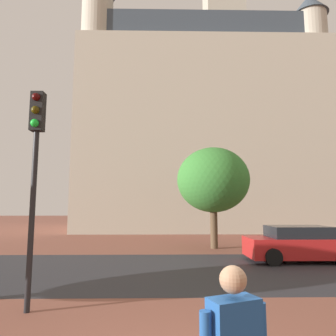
% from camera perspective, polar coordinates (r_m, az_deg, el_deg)
% --- Properties ---
extents(ground_plane, '(120.00, 120.00, 0.00)m').
position_cam_1_polar(ground_plane, '(13.56, -0.63, -16.54)').
color(ground_plane, brown).
extents(street_asphalt_strip, '(120.00, 6.66, 0.00)m').
position_cam_1_polar(street_asphalt_strip, '(11.22, -0.53, -18.50)').
color(street_asphalt_strip, '#2D2D33').
rests_on(street_asphalt_strip, ground_plane).
extents(landmark_building, '(22.75, 14.11, 34.81)m').
position_cam_1_polar(landmark_building, '(32.33, 6.19, 7.33)').
color(landmark_building, '#B2A893').
rests_on(landmark_building, ground_plane).
extents(car_red, '(4.14, 2.03, 1.41)m').
position_cam_1_polar(car_red, '(13.71, 23.28, -12.97)').
color(car_red, red).
rests_on(car_red, ground_plane).
extents(traffic_light_pole, '(0.28, 0.34, 4.78)m').
position_cam_1_polar(traffic_light_pole, '(7.37, -23.66, 2.25)').
color(traffic_light_pole, black).
rests_on(traffic_light_pole, ground_plane).
extents(tree_curb_far, '(3.89, 3.89, 5.38)m').
position_cam_1_polar(tree_curb_far, '(16.62, 8.44, -2.24)').
color(tree_curb_far, brown).
rests_on(tree_curb_far, ground_plane).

